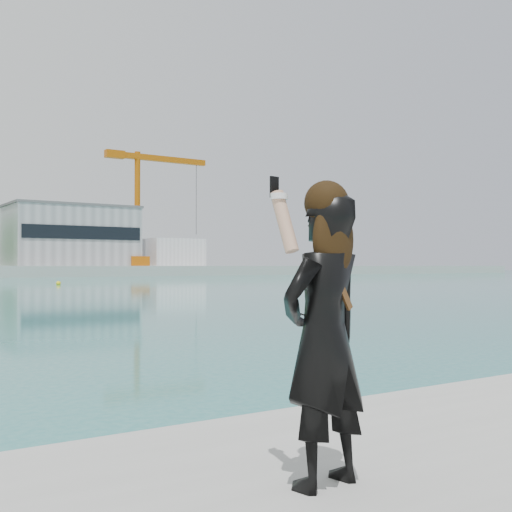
# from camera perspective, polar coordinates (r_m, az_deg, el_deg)

# --- Properties ---
(warehouse_grey_right) EXTENTS (25.50, 15.35, 12.50)m
(warehouse_grey_right) POSITION_cam_1_polar(r_m,az_deg,el_deg) (138.15, -16.07, 1.75)
(warehouse_grey_right) COLOR gray
(warehouse_grey_right) RESTS_ON far_quay
(ancillary_shed) EXTENTS (12.00, 10.00, 6.00)m
(ancillary_shed) POSITION_cam_1_polar(r_m,az_deg,el_deg) (144.42, -7.49, 0.32)
(ancillary_shed) COLOR silver
(ancillary_shed) RESTS_ON far_quay
(dock_crane) EXTENTS (23.00, 4.00, 24.00)m
(dock_crane) POSITION_cam_1_polar(r_m,az_deg,el_deg) (137.67, -10.04, 4.58)
(dock_crane) COLOR #C75F0B
(dock_crane) RESTS_ON far_quay
(buoy_near) EXTENTS (0.50, 0.50, 0.50)m
(buoy_near) POSITION_cam_1_polar(r_m,az_deg,el_deg) (71.80, -17.16, -2.46)
(buoy_near) COLOR yellow
(buoy_near) RESTS_ON ground
(woman) EXTENTS (0.67, 0.49, 1.77)m
(woman) POSITION_cam_1_polar(r_m,az_deg,el_deg) (3.70, 6.08, -6.52)
(woman) COLOR black
(woman) RESTS_ON near_quay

